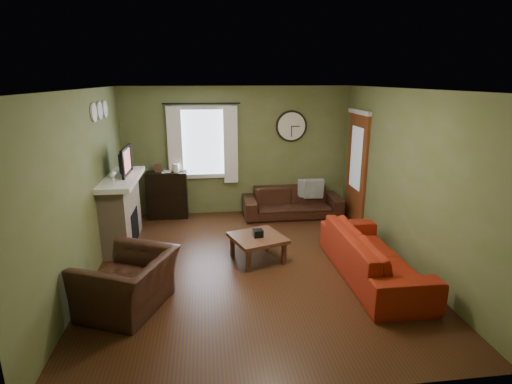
{
  "coord_description": "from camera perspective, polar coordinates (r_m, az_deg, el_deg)",
  "views": [
    {
      "loc": [
        -0.64,
        -5.47,
        2.74
      ],
      "look_at": [
        0.1,
        0.4,
        1.05
      ],
      "focal_mm": 28.0,
      "sensor_mm": 36.0,
      "label": 1
    }
  ],
  "objects": [
    {
      "name": "floor",
      "position": [
        6.15,
        -0.46,
        -10.51
      ],
      "size": [
        4.6,
        5.2,
        0.0
      ],
      "primitive_type": "cube",
      "color": "#3C2011",
      "rests_on": "ground"
    },
    {
      "name": "ceiling",
      "position": [
        5.51,
        -0.53,
        14.49
      ],
      "size": [
        4.6,
        5.2,
        0.0
      ],
      "primitive_type": "cube",
      "color": "white",
      "rests_on": "ground"
    },
    {
      "name": "wall_left",
      "position": [
        5.89,
        -23.3,
        0.47
      ],
      "size": [
        0.0,
        5.2,
        2.6
      ],
      "primitive_type": "cube",
      "color": "#616B3C",
      "rests_on": "ground"
    },
    {
      "name": "wall_right",
      "position": [
        6.38,
        20.51,
        1.86
      ],
      "size": [
        0.0,
        5.2,
        2.6
      ],
      "primitive_type": "cube",
      "color": "#616B3C",
      "rests_on": "ground"
    },
    {
      "name": "wall_back",
      "position": [
        8.22,
        -2.63,
        5.84
      ],
      "size": [
        4.6,
        0.0,
        2.6
      ],
      "primitive_type": "cube",
      "color": "#616B3C",
      "rests_on": "ground"
    },
    {
      "name": "wall_front",
      "position": [
        3.27,
        4.93,
        -10.21
      ],
      "size": [
        4.6,
        0.0,
        2.6
      ],
      "primitive_type": "cube",
      "color": "#616B3C",
      "rests_on": "ground"
    },
    {
      "name": "fireplace",
      "position": [
        7.12,
        -18.66,
        -2.83
      ],
      "size": [
        0.4,
        1.4,
        1.1
      ],
      "primitive_type": "cube",
      "color": "tan",
      "rests_on": "floor"
    },
    {
      "name": "firebox",
      "position": [
        7.17,
        -17.0,
        -4.69
      ],
      "size": [
        0.04,
        0.6,
        0.55
      ],
      "primitive_type": "cube",
      "color": "black",
      "rests_on": "fireplace"
    },
    {
      "name": "mantel",
      "position": [
        6.96,
        -18.85,
        1.78
      ],
      "size": [
        0.58,
        1.6,
        0.08
      ],
      "primitive_type": "cube",
      "color": "white",
      "rests_on": "fireplace"
    },
    {
      "name": "tv",
      "position": [
        7.05,
        -18.61,
        3.77
      ],
      "size": [
        0.08,
        0.6,
        0.35
      ],
      "primitive_type": "imported",
      "rotation": [
        0.0,
        0.0,
        1.57
      ],
      "color": "black",
      "rests_on": "mantel"
    },
    {
      "name": "tv_screen",
      "position": [
        7.03,
        -18.01,
        4.24
      ],
      "size": [
        0.02,
        0.62,
        0.36
      ],
      "primitive_type": "cube",
      "color": "#994C3F",
      "rests_on": "mantel"
    },
    {
      "name": "medallion_left",
      "position": [
        6.5,
        -22.17,
        10.47
      ],
      "size": [
        0.28,
        0.28,
        0.03
      ],
      "primitive_type": "cylinder",
      "color": "white",
      "rests_on": "wall_left"
    },
    {
      "name": "medallion_mid",
      "position": [
        6.84,
        -21.44,
        10.76
      ],
      "size": [
        0.28,
        0.28,
        0.03
      ],
      "primitive_type": "cylinder",
      "color": "white",
      "rests_on": "wall_left"
    },
    {
      "name": "medallion_right",
      "position": [
        7.18,
        -20.78,
        11.02
      ],
      "size": [
        0.28,
        0.28,
        0.03
      ],
      "primitive_type": "cylinder",
      "color": "white",
      "rests_on": "wall_left"
    },
    {
      "name": "window_pane",
      "position": [
        8.14,
        -7.59,
        7.04
      ],
      "size": [
        1.0,
        0.02,
        1.3
      ],
      "primitive_type": null,
      "color": "silver",
      "rests_on": "wall_back"
    },
    {
      "name": "curtain_rod",
      "position": [
        7.96,
        -7.79,
        12.41
      ],
      "size": [
        0.03,
        0.03,
        1.5
      ],
      "primitive_type": "cylinder",
      "color": "black",
      "rests_on": "wall_back"
    },
    {
      "name": "curtain_left",
      "position": [
        8.08,
        -11.5,
        6.43
      ],
      "size": [
        0.28,
        0.04,
        1.55
      ],
      "primitive_type": "cube",
      "color": "white",
      "rests_on": "wall_back"
    },
    {
      "name": "curtain_right",
      "position": [
        8.07,
        -3.64,
        6.71
      ],
      "size": [
        0.28,
        0.04,
        1.55
      ],
      "primitive_type": "cube",
      "color": "white",
      "rests_on": "wall_back"
    },
    {
      "name": "wall_clock",
      "position": [
        8.26,
        5.09,
        9.34
      ],
      "size": [
        0.64,
        0.06,
        0.64
      ],
      "primitive_type": null,
      "color": "white",
      "rests_on": "wall_back"
    },
    {
      "name": "door",
      "position": [
        8.06,
        14.19,
        3.34
      ],
      "size": [
        0.05,
        0.9,
        2.1
      ],
      "primitive_type": "cube",
      "color": "brown",
      "rests_on": "floor"
    },
    {
      "name": "bookshelf",
      "position": [
        8.24,
        -12.53,
        -0.42
      ],
      "size": [
        0.8,
        0.34,
        0.95
      ],
      "primitive_type": null,
      "color": "black",
      "rests_on": "floor"
    },
    {
      "name": "book",
      "position": [
        8.12,
        -13.26,
        2.87
      ],
      "size": [
        0.19,
        0.25,
        0.02
      ],
      "primitive_type": "imported",
      "rotation": [
        0.0,
        0.0,
        -0.06
      ],
      "color": "#553323",
      "rests_on": "bookshelf"
    },
    {
      "name": "sofa_brown",
      "position": [
        8.22,
        5.18,
        -1.46
      ],
      "size": [
        1.99,
        0.78,
        0.58
      ],
      "primitive_type": "imported",
      "color": "black",
      "rests_on": "floor"
    },
    {
      "name": "pillow_left",
      "position": [
        8.29,
        7.28,
        0.49
      ],
      "size": [
        0.38,
        0.22,
        0.37
      ],
      "primitive_type": "cube",
      "rotation": [
        0.0,
        0.0,
        -0.33
      ],
      "color": "#8F9A9B",
      "rests_on": "sofa_brown"
    },
    {
      "name": "pillow_right",
      "position": [
        8.3,
        8.24,
        0.48
      ],
      "size": [
        0.4,
        0.14,
        0.4
      ],
      "primitive_type": "cube",
      "rotation": [
        0.0,
        0.0,
        -0.07
      ],
      "color": "#8F9A9B",
      "rests_on": "sofa_brown"
    },
    {
      "name": "sofa_red",
      "position": [
        5.95,
        16.36,
        -8.63
      ],
      "size": [
        0.88,
        2.26,
        0.66
      ],
      "primitive_type": "imported",
      "rotation": [
        0.0,
        0.0,
        1.57
      ],
      "color": "maroon",
      "rests_on": "floor"
    },
    {
      "name": "armchair",
      "position": [
        5.21,
        -17.78,
        -12.22
      ],
      "size": [
        1.28,
        1.35,
        0.7
      ],
      "primitive_type": "imported",
      "rotation": [
        0.0,
        0.0,
        -1.98
      ],
      "color": "black",
      "rests_on": "floor"
    },
    {
      "name": "coffee_table",
      "position": [
        6.26,
        0.22,
        -8.01
      ],
      "size": [
        0.95,
        0.95,
        0.4
      ],
      "primitive_type": null,
      "rotation": [
        0.0,
        0.0,
        0.33
      ],
      "color": "#553323",
      "rests_on": "floor"
    },
    {
      "name": "tissue_box",
      "position": [
        6.16,
        0.28,
        -6.37
      ],
      "size": [
        0.16,
        0.16,
        0.11
      ],
      "primitive_type": "cube",
      "rotation": [
        0.0,
        0.0,
        0.1
      ],
      "color": "black",
      "rests_on": "coffee_table"
    },
    {
      "name": "wine_glass_a",
      "position": [
        6.37,
        -19.78,
        1.74
      ],
      "size": [
        0.07,
        0.07,
        0.2
      ],
      "primitive_type": null,
      "color": "white",
      "rests_on": "mantel"
    },
    {
      "name": "wine_glass_b",
      "position": [
        6.45,
        -19.63,
        1.95
      ],
      "size": [
        0.07,
        0.07,
        0.21
      ],
      "primitive_type": null,
      "color": "white",
      "rests_on": "mantel"
    }
  ]
}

